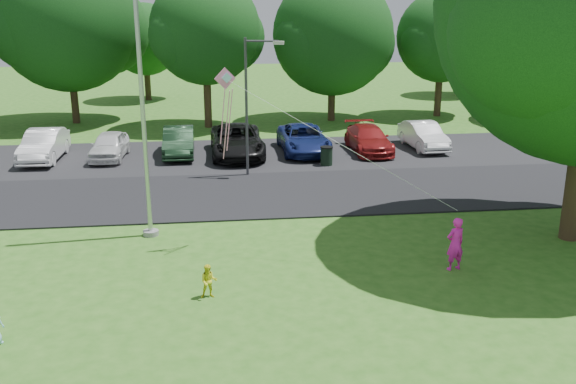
{
  "coord_description": "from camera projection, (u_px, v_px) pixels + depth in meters",
  "views": [
    {
      "loc": [
        -1.46,
        -14.79,
        7.36
      ],
      "look_at": [
        0.84,
        4.0,
        1.6
      ],
      "focal_mm": 40.0,
      "sensor_mm": 36.0,
      "label": 1
    }
  ],
  "objects": [
    {
      "name": "parking_strip",
      "position": [
        242.0,
        155.0,
        31.07
      ],
      "size": [
        42.0,
        7.0,
        0.06
      ],
      "primitive_type": "cube",
      "color": "black",
      "rests_on": "ground"
    },
    {
      "name": "tree_row",
      "position": [
        259.0,
        26.0,
        37.89
      ],
      "size": [
        64.35,
        11.94,
        10.88
      ],
      "color": "#332316",
      "rests_on": "ground"
    },
    {
      "name": "kite",
      "position": [
        231.0,
        96.0,
        18.48
      ],
      "size": [
        6.52,
        2.91,
        3.7
      ],
      "rotation": [
        0.0,
        0.0,
        0.23
      ],
      "color": "pink",
      "rests_on": "ground"
    },
    {
      "name": "child_yellow",
      "position": [
        209.0,
        281.0,
        16.28
      ],
      "size": [
        0.44,
        0.34,
        0.9
      ],
      "primitive_type": "imported",
      "rotation": [
        0.0,
        0.0,
        0.0
      ],
      "color": "yellow",
      "rests_on": "ground"
    },
    {
      "name": "woman",
      "position": [
        455.0,
        244.0,
        17.88
      ],
      "size": [
        0.64,
        0.51,
        1.54
      ],
      "primitive_type": "imported",
      "rotation": [
        0.0,
        0.0,
        3.41
      ],
      "color": "#FD21BE",
      "rests_on": "ground"
    },
    {
      "name": "park_road",
      "position": [
        251.0,
        194.0,
        24.89
      ],
      "size": [
        60.0,
        6.0,
        0.06
      ],
      "primitive_type": "cube",
      "color": "black",
      "rests_on": "ground"
    },
    {
      "name": "flagpole",
      "position": [
        143.0,
        107.0,
        19.48
      ],
      "size": [
        0.5,
        0.5,
        10.0
      ],
      "color": "#B7BABF",
      "rests_on": "ground"
    },
    {
      "name": "horizon_trees",
      "position": [
        282.0,
        40.0,
        47.74
      ],
      "size": [
        77.46,
        7.2,
        7.02
      ],
      "color": "#332316",
      "rests_on": "ground"
    },
    {
      "name": "street_lamp",
      "position": [
        252.0,
        95.0,
        26.54
      ],
      "size": [
        1.62,
        0.47,
        5.81
      ],
      "rotation": [
        0.0,
        0.0,
        -0.2
      ],
      "color": "#3F3F44",
      "rests_on": "ground"
    },
    {
      "name": "trash_can",
      "position": [
        326.0,
        156.0,
        29.0
      ],
      "size": [
        0.57,
        0.57,
        0.91
      ],
      "rotation": [
        0.0,
        0.0,
        0.2
      ],
      "color": "black",
      "rests_on": "ground"
    },
    {
      "name": "ground",
      "position": [
        274.0,
        298.0,
        16.36
      ],
      "size": [
        120.0,
        120.0,
        0.0
      ],
      "primitive_type": "plane",
      "color": "#2E651A",
      "rests_on": "ground"
    },
    {
      "name": "parked_cars",
      "position": [
        246.0,
        141.0,
        30.88
      ],
      "size": [
        19.92,
        5.37,
        1.47
      ],
      "color": "silver",
      "rests_on": "ground"
    }
  ]
}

